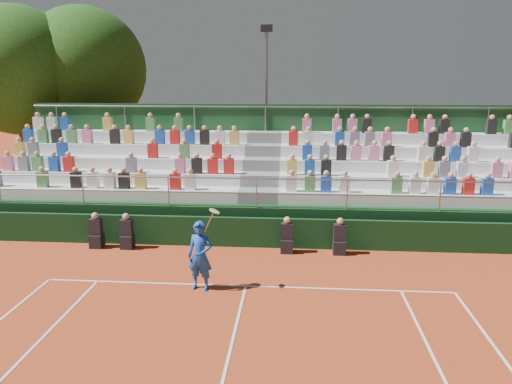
# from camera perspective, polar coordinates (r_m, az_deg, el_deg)

# --- Properties ---
(ground) EXTENTS (90.00, 90.00, 0.00)m
(ground) POSITION_cam_1_polar(r_m,az_deg,el_deg) (13.66, -1.18, -10.71)
(ground) COLOR #AB3F1C
(ground) RESTS_ON ground
(courtside_wall) EXTENTS (20.00, 0.15, 1.00)m
(courtside_wall) POSITION_cam_1_polar(r_m,az_deg,el_deg) (16.47, -0.08, -4.64)
(courtside_wall) COLOR black
(courtside_wall) RESTS_ON ground
(line_officials) EXTENTS (8.33, 0.40, 1.19)m
(line_officials) POSITION_cam_1_polar(r_m,az_deg,el_deg) (16.23, -5.20, -5.06)
(line_officials) COLOR black
(line_officials) RESTS_ON ground
(grandstand) EXTENTS (20.00, 5.20, 4.40)m
(grandstand) POSITION_cam_1_polar(r_m,az_deg,el_deg) (19.43, 0.71, -0.11)
(grandstand) COLOR black
(grandstand) RESTS_ON ground
(tennis_player) EXTENTS (0.91, 0.56, 2.22)m
(tennis_player) POSITION_cam_1_polar(r_m,az_deg,el_deg) (13.22, -6.40, -7.25)
(tennis_player) COLOR #1747AC
(tennis_player) RESTS_ON ground
(tree_west) EXTENTS (6.12, 6.12, 8.86)m
(tree_west) POSITION_cam_1_polar(r_m,az_deg,el_deg) (27.11, -25.55, 12.38)
(tree_west) COLOR #3D2316
(tree_west) RESTS_ON ground
(tree_east) EXTENTS (6.17, 6.17, 8.98)m
(tree_east) POSITION_cam_1_polar(r_m,az_deg,el_deg) (27.32, -19.05, 13.12)
(tree_east) COLOR #3D2316
(tree_east) RESTS_ON ground
(floodlight_mast) EXTENTS (0.60, 0.25, 8.08)m
(floodlight_mast) POSITION_cam_1_polar(r_m,az_deg,el_deg) (26.50, 1.19, 11.31)
(floodlight_mast) COLOR gray
(floodlight_mast) RESTS_ON ground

